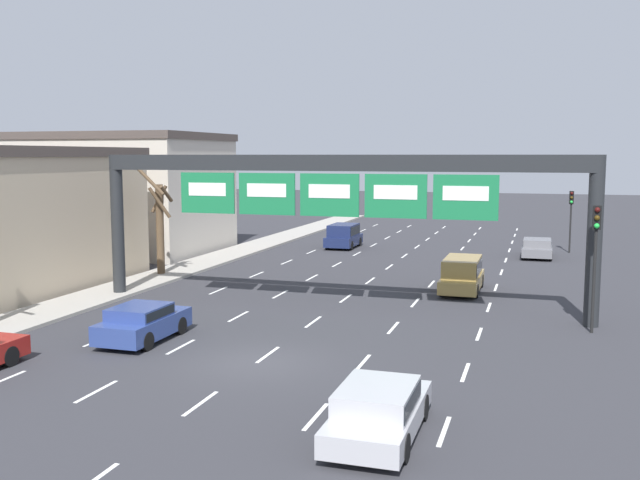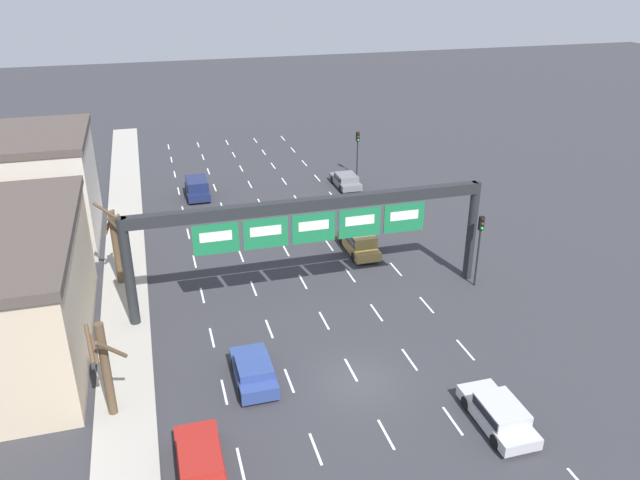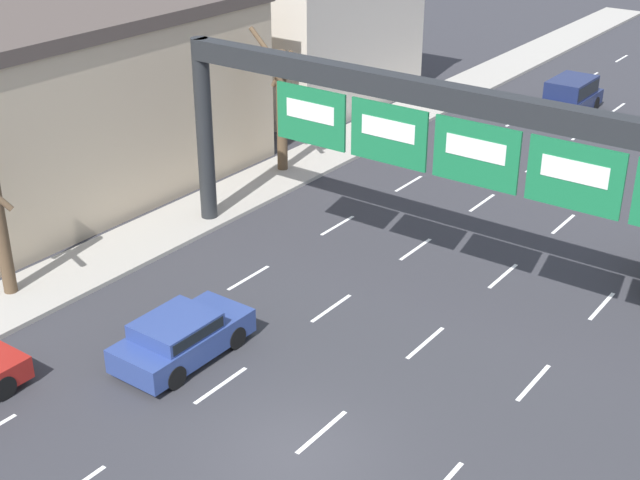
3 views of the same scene
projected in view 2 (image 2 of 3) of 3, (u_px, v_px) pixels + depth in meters
The scene contains 15 objects.
ground_plane at pixel (357, 381), 31.56m from camera, with size 220.00×220.00×0.00m, color #333338.
sidewalk_left at pixel (125, 422), 28.71m from camera, with size 2.80×110.00×0.15m.
lane_dashes at pixel (294, 265), 43.36m from camera, with size 13.32×67.00×0.01m.
sign_gantry at pixel (312, 222), 36.83m from camera, with size 22.00×0.70×6.75m.
building_far at pixel (0, 191), 44.98m from camera, with size 13.08×10.37×8.24m.
car_red at pixel (200, 462), 25.58m from camera, with size 1.90×4.48×1.29m.
suv_navy at pixel (197, 187), 55.15m from camera, with size 1.96×4.01×1.73m.
car_grey at pixel (346, 180), 57.81m from camera, with size 1.92×4.31×1.24m.
suv_gold at pixel (359, 240), 44.99m from camera, with size 1.84×4.74×1.69m.
car_blue at pixel (254, 371), 31.19m from camera, with size 1.89×4.01×1.33m.
car_silver at pixel (499, 413), 28.31m from camera, with size 1.90×4.46×1.32m.
traffic_light_near_gantry at pixel (480, 237), 39.31m from camera, with size 0.30×0.35×4.86m.
traffic_light_mid_block at pixel (358, 144), 59.97m from camera, with size 0.30×0.35×4.28m.
tree_bare_closest at pixel (116, 242), 39.59m from camera, with size 1.77×1.62×5.96m.
tree_bare_second at pixel (105, 366), 28.04m from camera, with size 1.73×1.57×4.88m.
Camera 2 is at (-8.86, -24.21, 19.65)m, focal length 35.00 mm.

